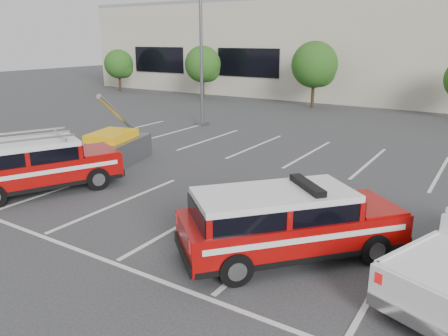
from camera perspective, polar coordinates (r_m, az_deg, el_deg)
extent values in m
plane|color=#2F2F32|center=(12.54, -4.78, -6.98)|extent=(120.00, 120.00, 0.00)
cube|color=silver|center=(16.10, 4.94, -1.55)|extent=(23.00, 15.00, 0.01)
cube|color=beige|center=(41.70, 23.61, 13.88)|extent=(60.00, 15.00, 8.00)
cylinder|color=#3F2B19|center=(44.85, -13.43, 10.71)|extent=(0.24, 0.24, 1.51)
sphere|color=#1B4E14|center=(44.71, -13.59, 13.06)|extent=(2.77, 2.77, 2.77)
sphere|color=#1B4E14|center=(44.59, -13.00, 12.55)|extent=(1.85, 1.85, 1.85)
cylinder|color=#3F2B19|center=(38.34, -2.75, 10.33)|extent=(0.24, 0.24, 1.67)
sphere|color=#1B4E14|center=(38.17, -2.80, 13.38)|extent=(3.07, 3.07, 3.07)
sphere|color=#1B4E14|center=(38.14, -2.11, 12.69)|extent=(2.05, 2.05, 2.05)
cylinder|color=#3F2B19|center=(33.59, 11.50, 9.28)|extent=(0.24, 0.24, 1.84)
sphere|color=#1B4E14|center=(33.39, 11.73, 13.09)|extent=(3.37, 3.37, 3.37)
sphere|color=#1B4E14|center=(33.47, 12.45, 12.18)|extent=(2.24, 2.24, 2.24)
cube|color=#59595E|center=(26.37, -2.86, 5.85)|extent=(0.60, 0.60, 0.20)
cylinder|color=#59595E|center=(25.91, -3.02, 16.56)|extent=(0.18, 0.18, 10.00)
cube|color=#910807|center=(10.48, 8.85, -7.76)|extent=(4.85, 5.13, 0.79)
cube|color=black|center=(10.07, 6.55, -4.98)|extent=(3.73, 3.90, 0.41)
cube|color=silver|center=(9.97, 6.60, -3.47)|extent=(3.66, 3.82, 0.15)
cube|color=black|center=(10.24, 10.82, -2.21)|extent=(1.22, 1.12, 0.14)
cube|color=#910807|center=(15.97, -22.79, -0.18)|extent=(3.91, 5.41, 0.83)
cube|color=black|center=(15.74, -24.80, 1.75)|extent=(3.10, 3.90, 0.44)
cube|color=silver|center=(15.68, -24.93, 2.80)|extent=(3.04, 3.82, 0.16)
cube|color=#A5A5A8|center=(15.62, -25.05, 3.78)|extent=(3.01, 3.62, 0.06)
cube|color=#59595E|center=(18.78, -14.31, 2.17)|extent=(2.74, 3.63, 0.99)
cube|color=#F2AE0E|center=(18.64, -14.45, 4.04)|extent=(1.90, 2.28, 0.36)
cylinder|color=#A5A5A8|center=(18.93, -13.78, 6.91)|extent=(0.89, 2.59, 1.93)
cube|color=#59595E|center=(18.77, -19.72, 1.13)|extent=(1.15, 1.27, 0.63)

